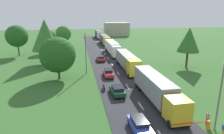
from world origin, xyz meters
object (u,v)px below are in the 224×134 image
at_px(truck_lead, 157,88).
at_px(barrier_gate, 202,124).
at_px(lamppost_lead, 220,93).
at_px(truck_second, 127,60).
at_px(person_lead, 208,117).
at_px(tree_ash, 49,37).
at_px(truck_fifth, 99,34).
at_px(tree_pine, 58,55).
at_px(tree_oak, 63,34).
at_px(motorcycle_courier, 104,87).
at_px(car_third, 108,73).
at_px(tree_elm, 17,36).
at_px(car_second, 117,90).
at_px(person_third, 224,129).
at_px(truck_third, 112,47).
at_px(tree_maple, 189,40).
at_px(truck_fourth, 105,39).
at_px(lamppost_second, 86,51).
at_px(distant_building, 116,29).
at_px(car_lead, 140,125).
at_px(tree_birch, 45,35).
at_px(car_fourth, 101,58).

relative_size(truck_lead, barrier_gate, 3.03).
bearing_deg(lamppost_lead, truck_second, 98.53).
xyz_separation_m(person_lead, tree_ash, (-23.02, 47.44, 3.84)).
height_order(truck_fifth, tree_pine, tree_pine).
bearing_deg(tree_oak, motorcycle_courier, -78.29).
xyz_separation_m(car_third, lamppost_lead, (8.67, -20.51, 3.55)).
distance_m(truck_fifth, tree_elm, 46.16).
relative_size(car_second, person_third, 2.52).
bearing_deg(barrier_gate, truck_second, 95.21).
distance_m(truck_lead, truck_third, 34.32).
relative_size(tree_maple, tree_pine, 1.13).
distance_m(motorcycle_courier, person_lead, 16.19).
xyz_separation_m(lamppost_lead, tree_pine, (-18.27, 20.80, 0.38)).
xyz_separation_m(car_second, tree_elm, (-22.90, 33.20, 4.98)).
relative_size(truck_fifth, lamppost_lead, 1.54).
bearing_deg(person_third, barrier_gate, 134.29).
xyz_separation_m(truck_fourth, tree_elm, (-27.96, -16.89, 3.70)).
distance_m(truck_fifth, lamppost_second, 58.48).
bearing_deg(truck_fifth, car_third, -94.51).
bearing_deg(person_lead, distant_building, 85.44).
height_order(truck_fourth, lamppost_second, lamppost_second).
bearing_deg(lamppost_second, tree_pine, -153.85).
bearing_deg(tree_elm, car_third, -46.22).
distance_m(truck_lead, tree_ash, 45.39).
relative_size(truck_lead, person_third, 8.44).
relative_size(car_lead, tree_ash, 0.62).
distance_m(tree_birch, distant_building, 64.54).
xyz_separation_m(truck_fifth, person_third, (3.89, -82.48, -1.28)).
distance_m(person_third, tree_ash, 55.14).
bearing_deg(lamppost_lead, tree_maple, 66.69).
xyz_separation_m(tree_maple, tree_ash, (-33.52, 24.54, -1.76)).
height_order(truck_fifth, lamppost_lead, lamppost_lead).
distance_m(truck_fifth, lamppost_lead, 81.30).
distance_m(car_second, tree_maple, 23.65).
distance_m(truck_fifth, motorcycle_courier, 67.97).
distance_m(truck_third, lamppost_second, 20.69).
xyz_separation_m(truck_lead, person_lead, (3.62, -6.49, -1.28)).
bearing_deg(person_lead, truck_lead, 119.18).
relative_size(car_fourth, tree_elm, 0.46).
bearing_deg(truck_fifth, barrier_gate, -88.29).
relative_size(truck_second, person_lead, 8.29).
distance_m(car_third, tree_pine, 10.37).
distance_m(truck_fifth, car_lead, 80.27).
bearing_deg(motorcycle_courier, car_second, -51.65).
relative_size(motorcycle_courier, distant_building, 0.15).
height_order(tree_elm, distant_building, tree_elm).
relative_size(car_fourth, tree_maple, 0.44).
xyz_separation_m(lamppost_second, tree_maple, (23.24, 0.59, 1.62)).
distance_m(truck_fifth, car_fourth, 47.77).
bearing_deg(truck_fourth, car_second, -95.76).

